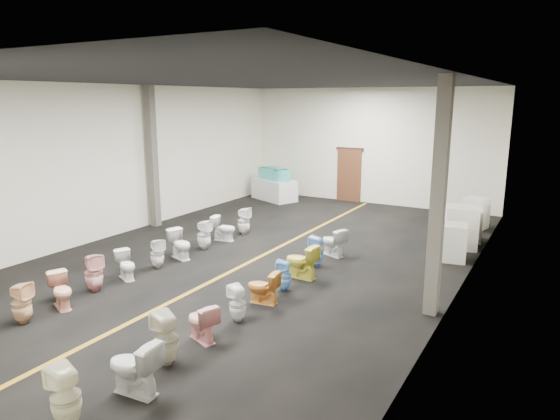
{
  "coord_description": "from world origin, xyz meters",
  "views": [
    {
      "loc": [
        6.69,
        -10.78,
        4.07
      ],
      "look_at": [
        -0.05,
        1.0,
        1.04
      ],
      "focal_mm": 32.0,
      "sensor_mm": 36.0,
      "label": 1
    }
  ],
  "objects_px": {
    "display_table": "(274,189)",
    "bathtub": "(274,174)",
    "toilet_right_0": "(65,397)",
    "toilet_right_7": "(301,261)",
    "toilet_left_7": "(204,235)",
    "toilet_right_3": "(202,322)",
    "toilet_right_2": "(166,339)",
    "appliance_crate_a": "(451,242)",
    "toilet_right_9": "(333,242)",
    "toilet_left_3": "(94,273)",
    "appliance_crate_d": "(475,213)",
    "toilet_right_1": "(134,367)",
    "toilet_right_6": "(284,276)",
    "appliance_crate_c": "(466,224)",
    "toilet_left_2": "(62,291)",
    "toilet_left_8": "(224,228)",
    "toilet_left_9": "(244,221)",
    "toilet_right_4": "(238,303)",
    "toilet_right_8": "(317,251)",
    "toilet_left_1": "(21,303)",
    "toilet_left_5": "(157,254)",
    "toilet_right_5": "(263,287)",
    "toilet_left_6": "(180,244)",
    "toilet_left_4": "(126,265)",
    "appliance_crate_b": "(461,227)"
  },
  "relations": [
    {
      "from": "toilet_left_8",
      "to": "toilet_right_9",
      "type": "distance_m",
      "value": 3.39
    },
    {
      "from": "toilet_left_4",
      "to": "toilet_right_0",
      "type": "height_order",
      "value": "toilet_right_0"
    },
    {
      "from": "toilet_right_8",
      "to": "bathtub",
      "type": "bearing_deg",
      "value": -146.47
    },
    {
      "from": "toilet_left_8",
      "to": "toilet_right_3",
      "type": "xyz_separation_m",
      "value": [
        3.36,
        -5.25,
        -0.02
      ]
    },
    {
      "from": "bathtub",
      "to": "toilet_right_0",
      "type": "xyz_separation_m",
      "value": [
        5.12,
        -13.89,
        -0.65
      ]
    },
    {
      "from": "toilet_left_7",
      "to": "toilet_right_3",
      "type": "relative_size",
      "value": 1.21
    },
    {
      "from": "appliance_crate_a",
      "to": "toilet_left_3",
      "type": "distance_m",
      "value": 8.69
    },
    {
      "from": "toilet_left_3",
      "to": "toilet_left_7",
      "type": "bearing_deg",
      "value": 18.03
    },
    {
      "from": "toilet_left_3",
      "to": "toilet_left_9",
      "type": "height_order",
      "value": "toilet_left_3"
    },
    {
      "from": "toilet_right_3",
      "to": "toilet_left_3",
      "type": "bearing_deg",
      "value": -79.49
    },
    {
      "from": "appliance_crate_c",
      "to": "toilet_right_4",
      "type": "height_order",
      "value": "appliance_crate_c"
    },
    {
      "from": "toilet_right_5",
      "to": "toilet_right_9",
      "type": "xyz_separation_m",
      "value": [
        -0.05,
        3.61,
        0.04
      ]
    },
    {
      "from": "bathtub",
      "to": "toilet_left_6",
      "type": "distance_m",
      "value": 8.12
    },
    {
      "from": "appliance_crate_d",
      "to": "toilet_left_8",
      "type": "height_order",
      "value": "appliance_crate_d"
    },
    {
      "from": "toilet_right_0",
      "to": "toilet_right_7",
      "type": "bearing_deg",
      "value": -174.2
    },
    {
      "from": "toilet_right_2",
      "to": "toilet_left_2",
      "type": "bearing_deg",
      "value": -83.52
    },
    {
      "from": "toilet_left_8",
      "to": "appliance_crate_a",
      "type": "bearing_deg",
      "value": -85.82
    },
    {
      "from": "toilet_right_0",
      "to": "toilet_right_2",
      "type": "distance_m",
      "value": 1.79
    },
    {
      "from": "bathtub",
      "to": "toilet_right_0",
      "type": "relative_size",
      "value": 2.09
    },
    {
      "from": "appliance_crate_c",
      "to": "toilet_right_0",
      "type": "bearing_deg",
      "value": -103.76
    },
    {
      "from": "appliance_crate_c",
      "to": "toilet_left_2",
      "type": "height_order",
      "value": "appliance_crate_c"
    },
    {
      "from": "display_table",
      "to": "appliance_crate_c",
      "type": "distance_m",
      "value": 8.29
    },
    {
      "from": "toilet_right_3",
      "to": "toilet_right_5",
      "type": "distance_m",
      "value": 1.89
    },
    {
      "from": "appliance_crate_b",
      "to": "toilet_right_4",
      "type": "distance_m",
      "value": 7.52
    },
    {
      "from": "appliance_crate_a",
      "to": "toilet_left_9",
      "type": "relative_size",
      "value": 1.13
    },
    {
      "from": "appliance_crate_a",
      "to": "toilet_left_4",
      "type": "relative_size",
      "value": 1.43
    },
    {
      "from": "appliance_crate_c",
      "to": "toilet_right_5",
      "type": "xyz_separation_m",
      "value": [
        -2.73,
        -6.92,
        -0.13
      ]
    },
    {
      "from": "bathtub",
      "to": "toilet_right_2",
      "type": "bearing_deg",
      "value": -42.08
    },
    {
      "from": "toilet_left_1",
      "to": "toilet_left_8",
      "type": "bearing_deg",
      "value": -12.41
    },
    {
      "from": "toilet_left_2",
      "to": "toilet_left_4",
      "type": "relative_size",
      "value": 1.06
    },
    {
      "from": "appliance_crate_c",
      "to": "toilet_right_4",
      "type": "xyz_separation_m",
      "value": [
        -2.7,
        -7.88,
        -0.12
      ]
    },
    {
      "from": "toilet_left_6",
      "to": "toilet_right_1",
      "type": "bearing_deg",
      "value": -126.12
    },
    {
      "from": "toilet_right_3",
      "to": "toilet_left_9",
      "type": "bearing_deg",
      "value": -131.24
    },
    {
      "from": "toilet_right_2",
      "to": "toilet_right_6",
      "type": "xyz_separation_m",
      "value": [
        0.09,
        3.58,
        -0.08
      ]
    },
    {
      "from": "toilet_left_2",
      "to": "toilet_left_7",
      "type": "relative_size",
      "value": 0.85
    },
    {
      "from": "bathtub",
      "to": "appliance_crate_a",
      "type": "distance_m",
      "value": 9.15
    },
    {
      "from": "appliance_crate_d",
      "to": "toilet_right_1",
      "type": "distance_m",
      "value": 12.41
    },
    {
      "from": "toilet_right_1",
      "to": "toilet_right_5",
      "type": "height_order",
      "value": "toilet_right_1"
    },
    {
      "from": "display_table",
      "to": "bathtub",
      "type": "relative_size",
      "value": 1.11
    },
    {
      "from": "display_table",
      "to": "toilet_right_4",
      "type": "distance_m",
      "value": 11.53
    },
    {
      "from": "toilet_left_6",
      "to": "toilet_left_9",
      "type": "relative_size",
      "value": 0.9
    },
    {
      "from": "toilet_left_5",
      "to": "toilet_right_1",
      "type": "xyz_separation_m",
      "value": [
        3.49,
        -4.17,
        0.03
      ]
    },
    {
      "from": "bathtub",
      "to": "toilet_left_2",
      "type": "relative_size",
      "value": 2.49
    },
    {
      "from": "appliance_crate_b",
      "to": "toilet_left_9",
      "type": "height_order",
      "value": "appliance_crate_b"
    },
    {
      "from": "appliance_crate_a",
      "to": "toilet_right_8",
      "type": "bearing_deg",
      "value": -141.37
    },
    {
      "from": "display_table",
      "to": "toilet_right_0",
      "type": "height_order",
      "value": "display_table"
    },
    {
      "from": "appliance_crate_b",
      "to": "toilet_right_7",
      "type": "distance_m",
      "value": 5.16
    },
    {
      "from": "toilet_left_7",
      "to": "toilet_right_8",
      "type": "height_order",
      "value": "toilet_left_7"
    },
    {
      "from": "appliance_crate_c",
      "to": "toilet_left_2",
      "type": "distance_m",
      "value": 10.94
    },
    {
      "from": "appliance_crate_a",
      "to": "toilet_right_9",
      "type": "bearing_deg",
      "value": -156.68
    }
  ]
}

